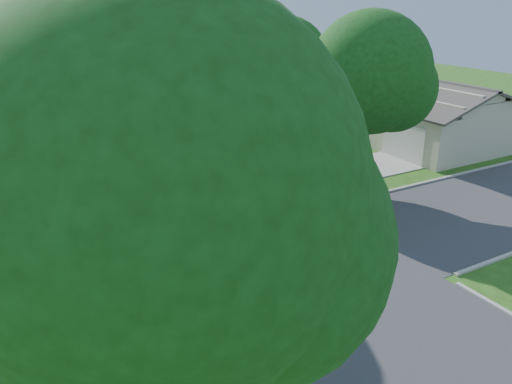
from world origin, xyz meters
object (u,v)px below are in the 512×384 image
Objects in this scene: tree_w_far at (30,42)px; house_ne_near at (405,115)px; house_ne_far at (271,79)px; tree_e_far at (139,32)px; tree_w_mid at (53,41)px; car_curb_west at (79,97)px; tree_e_near at (284,68)px; tree_sw_corner at (165,210)px; tree_w_near at (100,71)px; stop_sign_ne at (330,156)px; car_curb_east at (148,102)px; tree_e_mid at (194,39)px; car_driveway at (304,155)px; tree_ne_corner at (370,79)px.

tree_w_far is 31.17m from house_ne_near.
tree_e_far is at bearing 155.97° from house_ne_far.
tree_e_far is 0.91× the size of tree_w_mid.
house_ne_near is 3.23× the size of car_curb_west.
tree_sw_corner is (-12.19, -16.00, 0.62)m from tree_e_near.
tree_w_near reaches higher than car_curb_west.
stop_sign_ne is at bearing -114.93° from house_ne_far.
tree_w_far is at bearing 166.36° from house_ne_far.
tree_w_far is (-9.35, 29.31, 3.48)m from stop_sign_ne.
car_curb_east is (7.85, -6.14, -4.74)m from tree_w_far.
tree_e_mid is (0.01, 12.00, 0.61)m from tree_e_near.
tree_e_mid is at bearing 89.80° from stop_sign_ne.
tree_e_far is at bearing -6.93° from car_driveway.
house_ne_near is (20.64, 1.99, -4.60)m from tree_w_near.
house_ne_near is (11.24, 1.99, -4.13)m from tree_e_near.
stop_sign_ne reaches higher than car_curb_west.
tree_sw_corner reaches higher than tree_w_near.
tree_ne_corner is at bearing -56.78° from tree_w_mid.
tree_w_mid is at bearing -89.95° from tree_w_far.
tree_e_near reaches higher than tree_w_far.
tree_ne_corner is 26.91m from house_ne_far.
tree_sw_corner reaches higher than tree_w_far.
tree_e_near reaches higher than car_curb_west.
tree_e_near reaches higher than house_ne_near.
house_ne_far is (20.63, 7.99, -4.97)m from tree_w_mid.
tree_w_mid is at bearing 128.05° from tree_e_near.
tree_e_mid is 16.06m from tree_w_far.
tree_ne_corner is at bearing 103.01° from car_curb_west.
car_driveway is 19.37m from car_curb_east.
tree_w_mid is 28.14m from tree_sw_corner.
tree_e_mid reaches higher than car_curb_east.
tree_w_mid is at bearing 180.00° from tree_e_mid.
stop_sign_ne is at bearing -24.74° from tree_w_near.
house_ne_far reaches higher than car_driveway.
tree_e_near is at bearing -90.03° from tree_e_mid.
tree_e_near is 19.54m from car_curb_east.
house_ne_far is at bearing 68.77° from tree_ne_corner.
tree_e_near reaches higher than car_driveway.
stop_sign_ne is 11.07m from tree_w_near.
car_curb_west is (-17.30, 4.87, -0.90)m from house_ne_far.
tree_e_near is at bearing 102.22° from car_curb_west.
car_curb_east is at bearing 97.61° from tree_ne_corner.
tree_ne_corner is (11.01, -29.80, 0.09)m from tree_w_far.
tree_w_mid reaches higher than tree_sw_corner.
car_curb_east is (-12.79, 16.87, -0.75)m from house_ne_near.
car_curb_west is (-4.51, 6.00, -0.16)m from car_curb_east.
tree_ne_corner is at bearing -86.91° from tree_e_far.
tree_ne_corner is 24.35m from car_curb_east.
tree_e_near is 26.08m from car_curb_west.
tree_e_far is 9.42m from tree_w_far.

